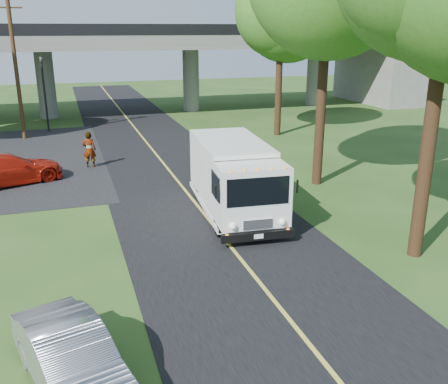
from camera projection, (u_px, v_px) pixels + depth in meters
name	position (u px, v px, depth m)	size (l,w,h in m)	color
ground	(270.00, 296.00, 13.69)	(120.00, 120.00, 0.00)	#294518
road	(184.00, 189.00, 22.72)	(7.00, 90.00, 0.02)	black
lane_line	(184.00, 189.00, 22.72)	(0.12, 90.00, 0.01)	gold
overpass	(120.00, 59.00, 41.18)	(54.00, 10.00, 7.30)	slate
traffic_signal	(44.00, 86.00, 34.43)	(0.18, 0.22, 5.20)	black
utility_pole	(16.00, 68.00, 31.75)	(1.60, 0.26, 9.00)	#472D19
tree_right_far	(285.00, 7.00, 31.71)	(5.77, 5.67, 10.99)	#382314
step_van	(234.00, 176.00, 19.36)	(3.04, 6.92, 2.83)	white
red_sedan	(8.00, 169.00, 23.30)	(2.02, 4.97, 1.44)	#A21609
silver_sedan	(72.00, 360.00, 10.00)	(1.41, 4.05, 1.34)	gray
pedestrian	(89.00, 150.00, 26.06)	(0.69, 0.45, 1.90)	gray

